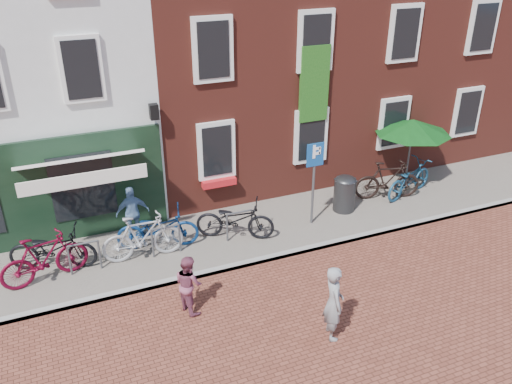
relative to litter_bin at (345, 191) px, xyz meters
name	(u,v)px	position (x,y,z in m)	size (l,w,h in m)	color
ground	(238,269)	(-3.93, -1.52, -0.71)	(80.00, 80.00, 0.00)	brown
sidewalk	(253,231)	(-2.93, -0.02, -0.66)	(24.00, 3.00, 0.10)	slate
building_brick_mid	(217,16)	(-1.93, 5.48, 4.29)	(6.00, 8.00, 10.00)	maroon
building_brick_right	(371,7)	(4.07, 5.48, 4.29)	(6.00, 8.00, 10.00)	maroon
filler_right	(503,11)	(10.57, 5.48, 3.79)	(7.00, 8.00, 9.00)	maroon
litter_bin	(345,191)	(0.00, 0.00, 0.00)	(0.64, 0.64, 1.17)	#2E2E30
parking_sign	(314,170)	(-1.24, -0.33, 1.05)	(0.50, 0.07, 2.43)	#4C4C4F
parasol	(413,124)	(2.88, 0.87, 1.41)	(2.43, 2.43, 2.26)	#4C4C4F
woman	(334,303)	(-2.99, -4.48, 0.14)	(0.62, 0.40, 1.69)	gray
boy	(189,284)	(-5.47, -2.54, -0.02)	(0.67, 0.52, 1.38)	#833F55
cafe_person	(133,213)	(-6.02, 0.83, 0.15)	(0.88, 0.37, 1.50)	#6387B1
bicycle_0	(52,249)	(-8.11, 0.14, -0.05)	(0.73, 2.10, 1.11)	black
bicycle_1	(44,258)	(-8.32, -0.32, 0.01)	(0.58, 2.04, 1.23)	#55051B
bicycle_2	(158,229)	(-5.54, 0.10, -0.05)	(0.73, 2.10, 1.11)	navy
bicycle_3	(143,237)	(-6.00, -0.27, 0.01)	(0.58, 2.04, 1.23)	#9C9C9E
bicycle_4	(235,219)	(-3.51, -0.22, -0.05)	(0.73, 2.10, 1.11)	black
bicycle_5	(388,180)	(1.60, 0.15, 0.01)	(0.58, 2.04, 1.23)	black
bicycle_6	(409,179)	(2.36, 0.08, -0.05)	(0.73, 2.10, 1.11)	navy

